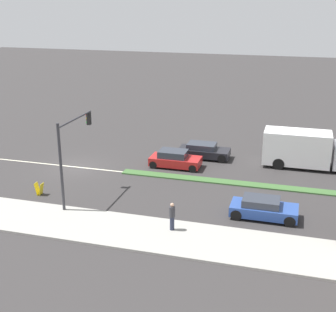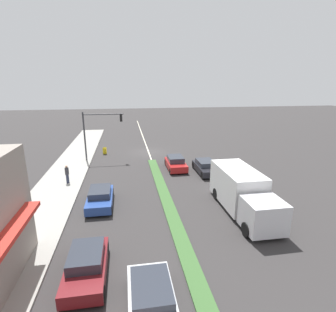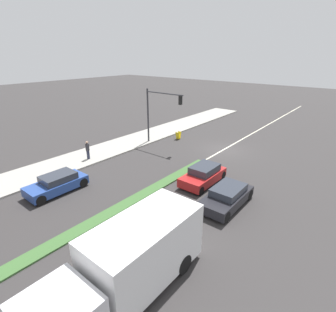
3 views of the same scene
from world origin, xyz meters
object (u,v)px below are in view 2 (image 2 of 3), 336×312
pedestrian (67,174)px  coupe_blue (100,198)px  sedan_silver (152,301)px  hatchback_red (176,163)px  sedan_dark (206,167)px  sedan_maroon (87,265)px  traffic_signal_main (97,128)px  delivery_truck (242,192)px  warning_aframe_sign (105,151)px

pedestrian → coupe_blue: (-3.26, 4.84, -0.38)m
sedan_silver → hatchback_red: size_ratio=1.03×
sedan_dark → sedan_maroon: 16.73m
pedestrian → sedan_maroon: bearing=104.7°
traffic_signal_main → hatchback_red: bearing=151.3°
pedestrian → sedan_dark: size_ratio=0.40×
traffic_signal_main → coupe_blue: size_ratio=1.39×
pedestrian → sedan_maroon: (-3.26, 12.44, -0.37)m
traffic_signal_main → sedan_dark: traffic_signal_main is taller
pedestrian → sedan_dark: bearing=-175.8°
traffic_signal_main → delivery_truck: bearing=127.3°
delivery_truck → sedan_dark: delivery_truck is taller
warning_aframe_sign → sedan_silver: bearing=97.8°
warning_aframe_sign → pedestrian: bearing=75.5°
hatchback_red → coupe_blue: (7.20, 7.53, -0.02)m
traffic_signal_main → delivery_truck: (-11.12, 14.61, -2.43)m
delivery_truck → coupe_blue: 10.35m
warning_aframe_sign → sedan_silver: (-3.45, 25.14, 0.22)m
warning_aframe_sign → delivery_truck: delivery_truck is taller
warning_aframe_sign → hatchback_red: hatchback_red is taller
delivery_truck → coupe_blue: delivery_truck is taller
traffic_signal_main → sedan_silver: traffic_signal_main is taller
traffic_signal_main → hatchback_red: 10.03m
pedestrian → coupe_blue: size_ratio=0.41×
sedan_silver → sedan_maroon: (2.80, -2.61, -0.02)m
sedan_silver → pedestrian: bearing=-68.1°
sedan_dark → hatchback_red: bearing=-31.5°
hatchback_red → traffic_signal_main: bearing=-28.7°
warning_aframe_sign → coupe_blue: coupe_blue is taller
pedestrian → hatchback_red: bearing=-165.6°
delivery_truck → sedan_dark: size_ratio=1.78×
traffic_signal_main → delivery_truck: traffic_signal_main is taller
sedan_maroon → sedan_dark: bearing=-126.7°
warning_aframe_sign → sedan_dark: (-10.65, 9.12, 0.19)m
pedestrian → delivery_truck: 15.18m
delivery_truck → coupe_blue: bearing=-14.2°
pedestrian → delivery_truck: (-13.26, 7.37, 0.47)m
warning_aframe_sign → coupe_blue: (-0.65, 14.93, 0.19)m
sedan_silver → hatchback_red: (-4.40, -17.74, -0.01)m
traffic_signal_main → sedan_maroon: size_ratio=1.39×
traffic_signal_main → pedestrian: traffic_signal_main is taller
delivery_truck → hatchback_red: 10.47m
pedestrian → sedan_dark: 13.30m
hatchback_red → coupe_blue: bearing=46.3°
hatchback_red → coupe_blue: 10.42m
hatchback_red → sedan_maroon: size_ratio=0.99×
delivery_truck → sedan_maroon: bearing=26.9°
warning_aframe_sign → sedan_dark: sedan_dark is taller
warning_aframe_sign → hatchback_red: bearing=136.7°
traffic_signal_main → sedan_maroon: bearing=93.3°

